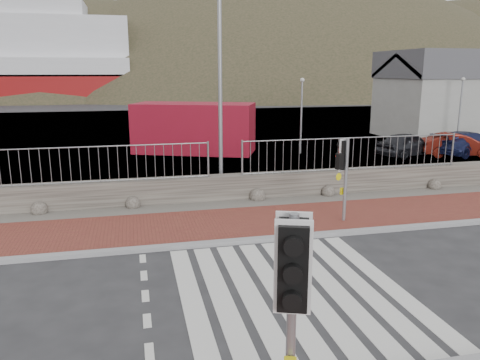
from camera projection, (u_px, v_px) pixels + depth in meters
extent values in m
plane|color=#28282B|center=(293.00, 292.00, 9.73)|extent=(220.00, 220.00, 0.00)
cube|color=brown|center=(243.00, 223.00, 13.99)|extent=(40.00, 3.00, 0.08)
cube|color=gray|center=(256.00, 240.00, 12.57)|extent=(40.00, 0.25, 0.12)
cube|color=silver|center=(192.00, 303.00, 9.27)|extent=(0.42, 5.60, 0.01)
cube|color=silver|center=(222.00, 299.00, 9.40)|extent=(0.42, 5.60, 0.01)
cube|color=silver|center=(251.00, 296.00, 9.53)|extent=(0.42, 5.60, 0.01)
cube|color=silver|center=(279.00, 293.00, 9.67)|extent=(0.42, 5.60, 0.01)
cube|color=silver|center=(306.00, 290.00, 9.80)|extent=(0.42, 5.60, 0.01)
cube|color=silver|center=(333.00, 287.00, 9.93)|extent=(0.42, 5.60, 0.01)
cube|color=silver|center=(359.00, 284.00, 10.06)|extent=(0.42, 5.60, 0.01)
cube|color=silver|center=(384.00, 282.00, 10.19)|extent=(0.42, 5.60, 0.01)
cube|color=#59544C|center=(229.00, 205.00, 15.89)|extent=(40.00, 1.50, 0.06)
cube|color=#453F38|center=(225.00, 188.00, 16.56)|extent=(40.00, 0.60, 0.90)
cylinder|color=gray|center=(79.00, 147.00, 14.99)|extent=(8.40, 0.04, 0.04)
cylinder|color=gray|center=(208.00, 160.00, 16.04)|extent=(0.07, 0.07, 1.20)
cylinder|color=gray|center=(354.00, 138.00, 17.09)|extent=(8.40, 0.04, 0.04)
cylinder|color=gray|center=(242.00, 159.00, 16.31)|extent=(0.07, 0.07, 1.20)
cylinder|color=gray|center=(452.00, 150.00, 18.15)|extent=(0.07, 0.07, 1.20)
cube|color=#4C4C4F|center=(173.00, 130.00, 36.20)|extent=(120.00, 40.00, 0.50)
cube|color=#3F4C54|center=(152.00, 102.00, 69.41)|extent=(220.00, 50.00, 0.05)
cube|color=silver|center=(23.00, 39.00, 68.16)|extent=(30.00, 12.00, 6.00)
cube|color=silver|center=(20.00, 10.00, 67.25)|extent=(18.00, 10.00, 2.50)
cube|color=#9E9E99|center=(471.00, 107.00, 32.54)|extent=(12.00, 6.00, 4.00)
cube|color=#4C4C51|center=(476.00, 65.00, 31.88)|extent=(12.20, 6.20, 1.80)
ellipsoid|color=#2B2E1C|center=(75.00, 195.00, 94.40)|extent=(106.40, 68.40, 76.00)
ellipsoid|color=#2B2E1C|center=(287.00, 209.00, 105.62)|extent=(140.00, 90.00, 100.00)
ellipsoid|color=#2B2E1C|center=(462.00, 174.00, 114.12)|extent=(112.00, 72.00, 80.00)
cylinder|color=gray|center=(291.00, 333.00, 5.51)|extent=(0.12, 0.12, 2.95)
cube|color=black|center=(293.00, 262.00, 5.31)|extent=(0.48, 0.38, 1.11)
sphere|color=#0CE53F|center=(292.00, 288.00, 5.38)|extent=(0.16, 0.16, 0.16)
cylinder|color=gray|center=(346.00, 181.00, 13.89)|extent=(0.10, 0.10, 2.57)
cube|color=#D1C20C|center=(345.00, 192.00, 13.96)|extent=(0.15, 0.12, 0.20)
cube|color=black|center=(347.00, 155.00, 13.71)|extent=(0.43, 0.35, 0.96)
sphere|color=#0CE53F|center=(346.00, 165.00, 13.77)|extent=(0.14, 0.14, 0.14)
cube|color=black|center=(339.00, 161.00, 13.55)|extent=(0.24, 0.22, 0.46)
cylinder|color=gray|center=(220.00, 80.00, 16.47)|extent=(0.15, 0.15, 8.31)
cube|color=maroon|center=(194.00, 128.00, 26.19)|extent=(7.11, 5.00, 2.74)
imported|color=black|center=(408.00, 144.00, 25.11)|extent=(4.05, 2.58, 1.28)
imported|color=#5C140D|center=(458.00, 145.00, 24.95)|extent=(4.05, 2.52, 1.26)
imported|color=#141A40|center=(467.00, 143.00, 25.46)|extent=(4.80, 3.10, 1.29)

